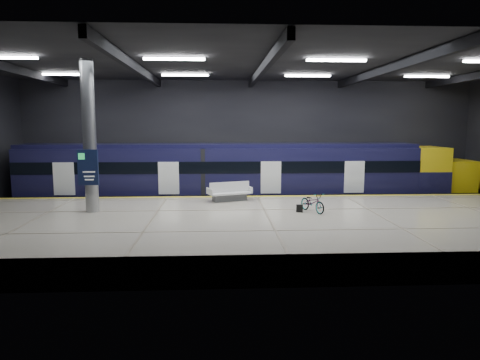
{
  "coord_description": "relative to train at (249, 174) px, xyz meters",
  "views": [
    {
      "loc": [
        -2.15,
        -20.82,
        5.12
      ],
      "look_at": [
        -1.02,
        1.5,
        2.2
      ],
      "focal_mm": 32.0,
      "sensor_mm": 36.0,
      "label": 1
    }
  ],
  "objects": [
    {
      "name": "ground",
      "position": [
        0.26,
        -5.5,
        -2.06
      ],
      "size": [
        30.0,
        30.0,
        0.0
      ],
      "primitive_type": "plane",
      "color": "black",
      "rests_on": "ground"
    },
    {
      "name": "room_shell",
      "position": [
        0.26,
        -5.49,
        3.66
      ],
      "size": [
        30.1,
        16.1,
        8.05
      ],
      "color": "black",
      "rests_on": "ground"
    },
    {
      "name": "platform",
      "position": [
        0.26,
        -8.0,
        -1.51
      ],
      "size": [
        30.0,
        11.0,
        1.1
      ],
      "primitive_type": "cube",
      "color": "#BCB39F",
      "rests_on": "ground"
    },
    {
      "name": "safety_strip",
      "position": [
        0.26,
        -2.75,
        -0.95
      ],
      "size": [
        30.0,
        0.4,
        0.01
      ],
      "primitive_type": "cube",
      "color": "gold",
      "rests_on": "platform"
    },
    {
      "name": "rails",
      "position": [
        0.26,
        0.0,
        -1.98
      ],
      "size": [
        30.0,
        1.52,
        0.16
      ],
      "color": "gray",
      "rests_on": "ground"
    },
    {
      "name": "train",
      "position": [
        0.0,
        0.0,
        0.0
      ],
      "size": [
        29.4,
        2.84,
        3.79
      ],
      "color": "black",
      "rests_on": "ground"
    },
    {
      "name": "bench",
      "position": [
        -1.31,
        -4.03,
        -0.61
      ],
      "size": [
        2.46,
        1.64,
        1.01
      ],
      "rotation": [
        0.0,
        0.0,
        0.34
      ],
      "color": "#595B60",
      "rests_on": "platform"
    },
    {
      "name": "bicycle",
      "position": [
        2.43,
        -7.14,
        -0.51
      ],
      "size": [
        1.25,
        1.8,
        0.9
      ],
      "primitive_type": "imported",
      "rotation": [
        0.0,
        0.0,
        0.43
      ],
      "color": "#99999E",
      "rests_on": "platform"
    },
    {
      "name": "pannier_bag",
      "position": [
        1.83,
        -7.14,
        -0.78
      ],
      "size": [
        0.33,
        0.23,
        0.35
      ],
      "primitive_type": "cube",
      "rotation": [
        0.0,
        0.0,
        -0.2
      ],
      "color": "black",
      "rests_on": "platform"
    },
    {
      "name": "info_column",
      "position": [
        -7.74,
        -6.52,
        2.4
      ],
      "size": [
        0.9,
        0.78,
        6.9
      ],
      "color": "#9EA0A5",
      "rests_on": "platform"
    }
  ]
}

